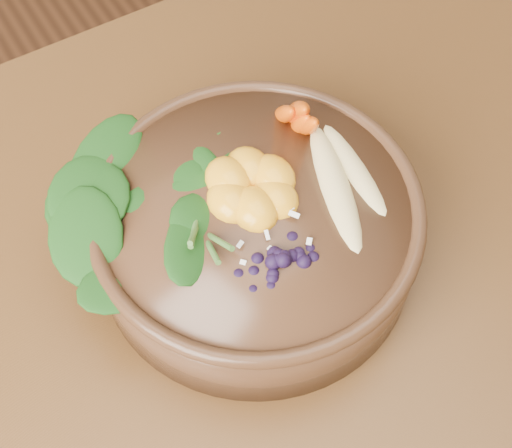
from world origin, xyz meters
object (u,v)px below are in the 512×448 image
object	(u,v)px
stoneware_bowl	(256,230)
kale_heap	(184,151)
mandarin_cluster	(251,178)
blueberry_pile	(284,251)
carrot_cluster	(284,95)
dining_table	(502,283)
banana_halves	(346,168)

from	to	relation	value
stoneware_bowl	kale_heap	world-z (taller)	kale_heap
mandarin_cluster	blueberry_pile	world-z (taller)	blueberry_pile
mandarin_cluster	carrot_cluster	bearing A→B (deg)	37.72
blueberry_pile	kale_heap	bearing A→B (deg)	99.33
kale_heap	mandarin_cluster	xyz separation A→B (m)	(0.03, -0.05, -0.01)
stoneware_bowl	blueberry_pile	world-z (taller)	blueberry_pile
stoneware_bowl	blueberry_pile	distance (m)	0.08
stoneware_bowl	mandarin_cluster	distance (m)	0.05
dining_table	blueberry_pile	size ratio (longest dim) A/B	12.80
banana_halves	mandarin_cluster	distance (m)	0.08
kale_heap	blueberry_pile	size ratio (longest dim) A/B	1.42
dining_table	kale_heap	world-z (taller)	kale_heap
stoneware_bowl	kale_heap	xyz separation A→B (m)	(-0.03, 0.06, 0.06)
stoneware_bowl	carrot_cluster	size ratio (longest dim) A/B	3.62
dining_table	kale_heap	size ratio (longest dim) A/B	9.03
kale_heap	carrot_cluster	world-z (taller)	carrot_cluster
mandarin_cluster	kale_heap	bearing A→B (deg)	125.74
kale_heap	carrot_cluster	xyz separation A→B (m)	(0.09, -0.00, 0.02)
stoneware_bowl	mandarin_cluster	size ratio (longest dim) A/B	3.15
blueberry_pile	stoneware_bowl	bearing A→B (deg)	80.39
dining_table	mandarin_cluster	bearing A→B (deg)	149.18
mandarin_cluster	banana_halves	bearing A→B (deg)	-22.22
stoneware_bowl	carrot_cluster	world-z (taller)	carrot_cluster
stoneware_bowl	banana_halves	xyz separation A→B (m)	(0.08, -0.01, 0.05)
carrot_cluster	blueberry_pile	world-z (taller)	carrot_cluster
stoneware_bowl	kale_heap	size ratio (longest dim) A/B	1.53
carrot_cluster	blueberry_pile	bearing A→B (deg)	-109.55
kale_heap	carrot_cluster	distance (m)	0.09
stoneware_bowl	blueberry_pile	xyz separation A→B (m)	(-0.01, -0.06, 0.06)
banana_halves	carrot_cluster	bearing A→B (deg)	113.06
stoneware_bowl	blueberry_pile	size ratio (longest dim) A/B	2.16
kale_heap	mandarin_cluster	bearing A→B (deg)	-54.26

